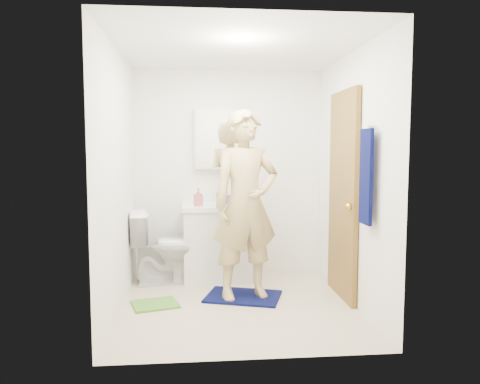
% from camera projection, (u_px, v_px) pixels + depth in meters
% --- Properties ---
extents(floor, '(2.20, 2.40, 0.02)m').
position_uv_depth(floor, '(237.00, 305.00, 4.49)').
color(floor, beige).
rests_on(floor, ground).
extents(ceiling, '(2.20, 2.40, 0.02)m').
position_uv_depth(ceiling, '(237.00, 47.00, 4.26)').
color(ceiling, white).
rests_on(ceiling, ground).
extents(wall_back, '(2.20, 0.02, 2.40)m').
position_uv_depth(wall_back, '(229.00, 173.00, 5.58)').
color(wall_back, white).
rests_on(wall_back, ground).
extents(wall_front, '(2.20, 0.02, 2.40)m').
position_uv_depth(wall_front, '(253.00, 191.00, 3.18)').
color(wall_front, white).
rests_on(wall_front, ground).
extents(wall_left, '(0.02, 2.40, 2.40)m').
position_uv_depth(wall_left, '(117.00, 180.00, 4.27)').
color(wall_left, white).
rests_on(wall_left, ground).
extents(wall_right, '(0.02, 2.40, 2.40)m').
position_uv_depth(wall_right, '(353.00, 178.00, 4.48)').
color(wall_right, white).
rests_on(wall_right, ground).
extents(vanity_cabinet, '(0.75, 0.55, 0.80)m').
position_uv_depth(vanity_cabinet, '(217.00, 244.00, 5.34)').
color(vanity_cabinet, white).
rests_on(vanity_cabinet, floor).
extents(countertop, '(0.79, 0.59, 0.05)m').
position_uv_depth(countertop, '(217.00, 207.00, 5.30)').
color(countertop, white).
rests_on(countertop, vanity_cabinet).
extents(sink_basin, '(0.40, 0.40, 0.03)m').
position_uv_depth(sink_basin, '(217.00, 206.00, 5.30)').
color(sink_basin, white).
rests_on(sink_basin, countertop).
extents(faucet, '(0.03, 0.03, 0.12)m').
position_uv_depth(faucet, '(217.00, 198.00, 5.47)').
color(faucet, silver).
rests_on(faucet, countertop).
extents(medicine_cabinet, '(0.50, 0.12, 0.70)m').
position_uv_depth(medicine_cabinet, '(216.00, 139.00, 5.46)').
color(medicine_cabinet, white).
rests_on(medicine_cabinet, wall_back).
extents(mirror_panel, '(0.46, 0.01, 0.66)m').
position_uv_depth(mirror_panel, '(216.00, 139.00, 5.39)').
color(mirror_panel, white).
rests_on(mirror_panel, wall_back).
extents(door, '(0.05, 0.80, 2.05)m').
position_uv_depth(door, '(343.00, 195.00, 4.64)').
color(door, olive).
rests_on(door, ground).
extents(door_knob, '(0.07, 0.07, 0.07)m').
position_uv_depth(door_knob, '(349.00, 207.00, 4.33)').
color(door_knob, gold).
rests_on(door_knob, door).
extents(towel, '(0.03, 0.24, 0.80)m').
position_uv_depth(towel, '(366.00, 177.00, 3.90)').
color(towel, '#060B3D').
rests_on(towel, wall_right).
extents(towel_hook, '(0.06, 0.02, 0.02)m').
position_uv_depth(towel_hook, '(372.00, 126.00, 3.87)').
color(towel_hook, silver).
rests_on(towel_hook, wall_right).
extents(toilet, '(0.85, 0.56, 0.81)m').
position_uv_depth(toilet, '(167.00, 246.00, 5.17)').
color(toilet, white).
rests_on(toilet, floor).
extents(bath_mat, '(0.84, 0.71, 0.02)m').
position_uv_depth(bath_mat, '(243.00, 296.00, 4.67)').
color(bath_mat, '#060B3D').
rests_on(bath_mat, floor).
extents(green_rug, '(0.49, 0.45, 0.02)m').
position_uv_depth(green_rug, '(155.00, 304.00, 4.44)').
color(green_rug, '#579431').
rests_on(green_rug, floor).
extents(soap_dispenser, '(0.11, 0.11, 0.19)m').
position_uv_depth(soap_dispenser, '(198.00, 197.00, 5.20)').
color(soap_dispenser, '#BE585D').
rests_on(soap_dispenser, countertop).
extents(toothbrush_cup, '(0.12, 0.12, 0.09)m').
position_uv_depth(toothbrush_cup, '(226.00, 199.00, 5.42)').
color(toothbrush_cup, '#834292').
rests_on(toothbrush_cup, countertop).
extents(man, '(0.76, 0.60, 1.84)m').
position_uv_depth(man, '(246.00, 204.00, 4.55)').
color(man, tan).
rests_on(man, bath_mat).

